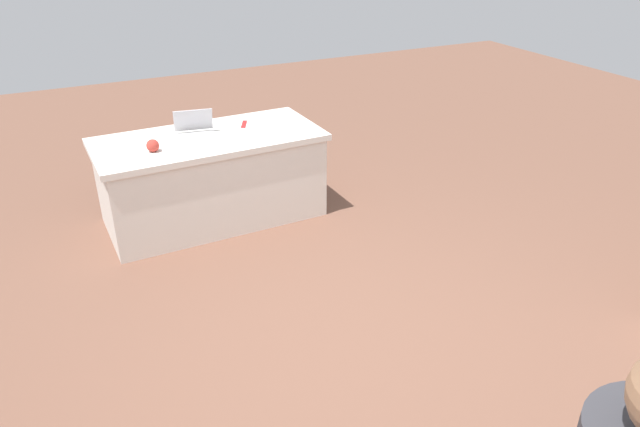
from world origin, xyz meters
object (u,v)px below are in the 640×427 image
Objects in this scene: table_foreground at (212,178)px; scissors_red at (244,124)px; laptop_silver at (195,132)px; yarn_ball at (153,146)px.

scissors_red is (-0.36, -0.15, 0.37)m from table_foreground.
laptop_silver is at bearing -51.44° from scissors_red.
scissors_red reaches higher than table_foreground.
yarn_ball is at bearing 35.34° from laptop_silver.
table_foreground is 19.07× the size of yarn_ball.
table_foreground is 10.31× the size of scissors_red.
yarn_ball is (0.47, 0.14, 0.42)m from table_foreground.
yarn_ball is at bearing 16.99° from table_foreground.
laptop_silver is 0.42m from yarn_ball.
laptop_silver is 0.47m from scissors_red.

